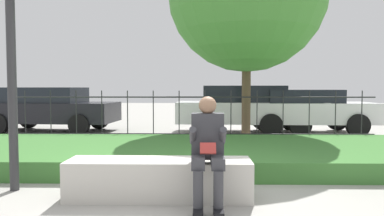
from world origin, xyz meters
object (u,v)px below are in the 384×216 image
stone_bench (159,181)px  car_parked_right (305,109)px  car_parked_center (248,108)px  car_parked_left (50,108)px  person_seated_reader (208,146)px

stone_bench → car_parked_right: car_parked_right is taller
car_parked_center → car_parked_right: 1.76m
car_parked_left → car_parked_center: bearing=2.7°
car_parked_left → car_parked_right: car_parked_left is taller
person_seated_reader → car_parked_right: size_ratio=0.32×
car_parked_right → stone_bench: bearing=-117.9°
car_parked_left → car_parked_right: bearing=2.0°
car_parked_left → person_seated_reader: bearing=-52.7°
person_seated_reader → car_parked_left: bearing=122.8°
stone_bench → car_parked_center: car_parked_center is taller
stone_bench → car_parked_right: bearing=61.4°
person_seated_reader → car_parked_right: bearing=66.3°
stone_bench → person_seated_reader: (0.60, -0.33, 0.49)m
stone_bench → car_parked_right: 7.88m
stone_bench → car_parked_center: (2.02, 7.05, 0.55)m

